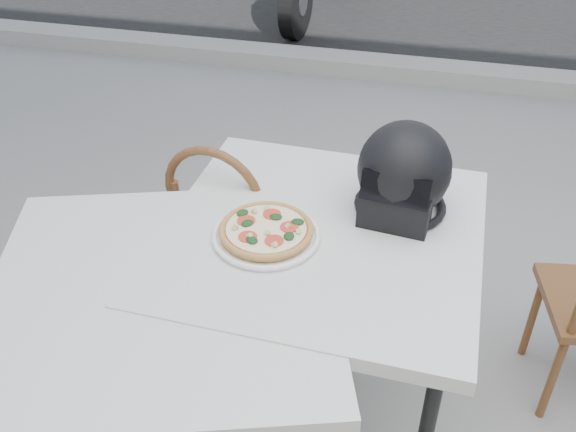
% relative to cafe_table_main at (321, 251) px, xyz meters
% --- Properties ---
extents(ground, '(80.00, 80.00, 0.00)m').
position_rel_cafe_table_main_xyz_m(ground, '(0.57, 0.11, -0.77)').
color(ground, gray).
rests_on(ground, ground).
extents(curb, '(30.00, 0.25, 0.12)m').
position_rel_cafe_table_main_xyz_m(curb, '(0.57, 3.11, -0.71)').
color(curb, '#9C9892').
rests_on(curb, ground).
extents(cafe_table_main, '(0.92, 0.92, 0.84)m').
position_rel_cafe_table_main_xyz_m(cafe_table_main, '(0.00, 0.00, 0.00)').
color(cafe_table_main, silver).
rests_on(cafe_table_main, ground).
extents(plate, '(0.34, 0.34, 0.02)m').
position_rel_cafe_table_main_xyz_m(plate, '(-0.14, -0.07, 0.09)').
color(plate, white).
rests_on(plate, cafe_table_main).
extents(pizza, '(0.29, 0.29, 0.03)m').
position_rel_cafe_table_main_xyz_m(pizza, '(-0.14, -0.07, 0.11)').
color(pizza, '#C08946').
rests_on(pizza, plate).
extents(helmet, '(0.30, 0.31, 0.28)m').
position_rel_cafe_table_main_xyz_m(helmet, '(0.20, 0.15, 0.20)').
color(helmet, black).
rests_on(helmet, cafe_table_main).
extents(cafe_table_side, '(1.11, 1.11, 0.84)m').
position_rel_cafe_table_main_xyz_m(cafe_table_side, '(-0.35, -0.33, -0.00)').
color(cafe_table_side, silver).
rests_on(cafe_table_side, ground).
extents(cafe_chair_side, '(0.42, 0.42, 0.96)m').
position_rel_cafe_table_main_xyz_m(cafe_chair_side, '(-0.38, 0.27, -0.23)').
color(cafe_chair_side, brown).
rests_on(cafe_chair_side, ground).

